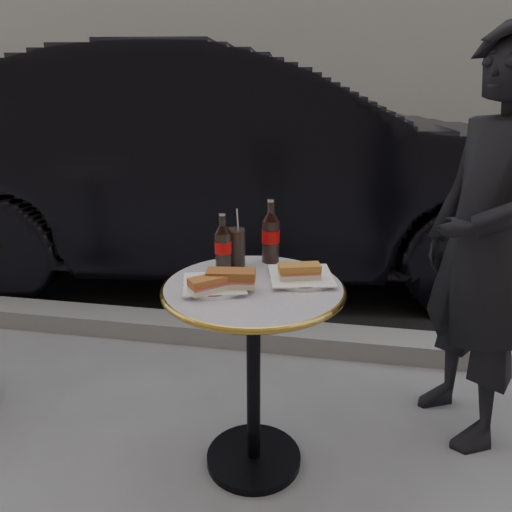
% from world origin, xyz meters
% --- Properties ---
extents(ground, '(80.00, 80.00, 0.00)m').
position_xyz_m(ground, '(0.00, 0.00, 0.00)').
color(ground, gray).
rests_on(ground, ground).
extents(asphalt_road, '(40.00, 8.00, 0.00)m').
position_xyz_m(asphalt_road, '(0.00, 5.00, 0.00)').
color(asphalt_road, black).
rests_on(asphalt_road, ground).
extents(curb, '(40.00, 0.20, 0.12)m').
position_xyz_m(curb, '(0.00, 0.90, 0.05)').
color(curb, gray).
rests_on(curb, ground).
extents(bistro_table, '(0.62, 0.62, 0.73)m').
position_xyz_m(bistro_table, '(0.00, 0.00, 0.37)').
color(bistro_table, '#BAB2C4').
rests_on(bistro_table, ground).
extents(plate_left, '(0.24, 0.24, 0.01)m').
position_xyz_m(plate_left, '(-0.13, -0.04, 0.74)').
color(plate_left, white).
rests_on(plate_left, bistro_table).
extents(plate_right, '(0.24, 0.24, 0.01)m').
position_xyz_m(plate_right, '(0.15, 0.08, 0.74)').
color(plate_right, silver).
rests_on(plate_right, bistro_table).
extents(sandwich_left_a, '(0.14, 0.14, 0.05)m').
position_xyz_m(sandwich_left_a, '(-0.12, -0.10, 0.77)').
color(sandwich_left_a, '#AE5B2C').
rests_on(sandwich_left_a, plate_left).
extents(sandwich_left_b, '(0.17, 0.09, 0.06)m').
position_xyz_m(sandwich_left_b, '(-0.06, -0.06, 0.77)').
color(sandwich_left_b, '#965226').
rests_on(sandwich_left_b, plate_left).
extents(sandwich_right, '(0.15, 0.10, 0.05)m').
position_xyz_m(sandwich_right, '(0.15, 0.06, 0.77)').
color(sandwich_right, '#B7762E').
rests_on(sandwich_right, plate_right).
extents(cola_bottle_left, '(0.08, 0.08, 0.22)m').
position_xyz_m(cola_bottle_left, '(-0.13, 0.12, 0.84)').
color(cola_bottle_left, black).
rests_on(cola_bottle_left, bistro_table).
extents(cola_bottle_right, '(0.08, 0.08, 0.24)m').
position_xyz_m(cola_bottle_right, '(0.02, 0.24, 0.85)').
color(cola_bottle_right, black).
rests_on(cola_bottle_right, bistro_table).
extents(cola_glass, '(0.09, 0.09, 0.14)m').
position_xyz_m(cola_glass, '(-0.10, 0.18, 0.80)').
color(cola_glass, black).
rests_on(cola_glass, bistro_table).
extents(parked_car, '(2.27, 5.02, 1.59)m').
position_xyz_m(parked_car, '(-0.46, 2.03, 0.80)').
color(parked_car, black).
rests_on(parked_car, ground).
extents(pedestrian, '(0.58, 0.68, 1.58)m').
position_xyz_m(pedestrian, '(0.81, 0.37, 0.79)').
color(pedestrian, black).
rests_on(pedestrian, ground).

